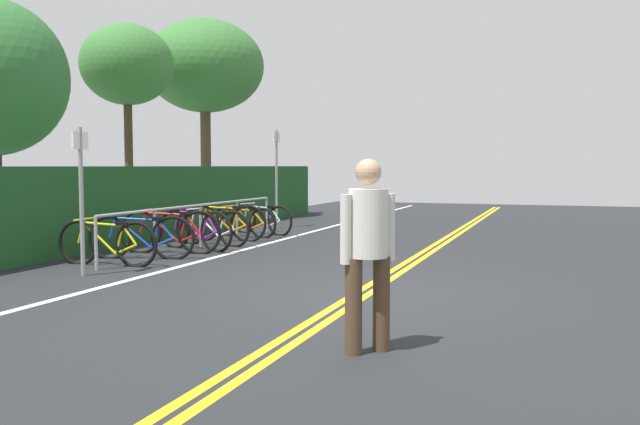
{
  "coord_description": "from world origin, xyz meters",
  "views": [
    {
      "loc": [
        -7.64,
        -2.18,
        1.51
      ],
      "look_at": [
        3.38,
        1.78,
        0.69
      ],
      "focal_mm": 37.71,
      "sensor_mm": 36.0,
      "label": 1
    }
  ],
  "objects_px": {
    "bicycle_6": "(244,222)",
    "sign_post_far": "(276,169)",
    "tree_far_right": "(127,66)",
    "tree_extra": "(205,67)",
    "bicycle_0": "(107,243)",
    "bicycle_1": "(141,237)",
    "pedestrian": "(368,243)",
    "bicycle_7": "(262,219)",
    "bicycle_4": "(212,228)",
    "bike_rack": "(200,215)",
    "sign_post_near": "(81,186)",
    "bicycle_3": "(195,230)",
    "bicycle_5": "(225,223)",
    "bicycle_2": "(170,232)"
  },
  "relations": [
    {
      "from": "bicycle_6",
      "to": "sign_post_far",
      "type": "xyz_separation_m",
      "value": [
        2.16,
        0.17,
        1.1
      ]
    },
    {
      "from": "tree_far_right",
      "to": "tree_extra",
      "type": "height_order",
      "value": "tree_extra"
    },
    {
      "from": "sign_post_far",
      "to": "bicycle_0",
      "type": "bearing_deg",
      "value": -179.54
    },
    {
      "from": "bicycle_1",
      "to": "sign_post_far",
      "type": "height_order",
      "value": "sign_post_far"
    },
    {
      "from": "bicycle_0",
      "to": "tree_far_right",
      "type": "bearing_deg",
      "value": 32.63
    },
    {
      "from": "bicycle_1",
      "to": "sign_post_far",
      "type": "bearing_deg",
      "value": 1.16
    },
    {
      "from": "bicycle_1",
      "to": "pedestrian",
      "type": "relative_size",
      "value": 1.11
    },
    {
      "from": "bicycle_7",
      "to": "tree_extra",
      "type": "bearing_deg",
      "value": 42.93
    },
    {
      "from": "bicycle_4",
      "to": "bicycle_7",
      "type": "bearing_deg",
      "value": -0.54
    },
    {
      "from": "bike_rack",
      "to": "bicycle_7",
      "type": "relative_size",
      "value": 3.63
    },
    {
      "from": "bicycle_7",
      "to": "bicycle_4",
      "type": "bearing_deg",
      "value": 179.46
    },
    {
      "from": "bicycle_1",
      "to": "sign_post_near",
      "type": "xyz_separation_m",
      "value": [
        -1.7,
        -0.23,
        0.88
      ]
    },
    {
      "from": "bicycle_3",
      "to": "sign_post_near",
      "type": "height_order",
      "value": "sign_post_near"
    },
    {
      "from": "bicycle_4",
      "to": "bicycle_5",
      "type": "bearing_deg",
      "value": 8.36
    },
    {
      "from": "bicycle_2",
      "to": "tree_far_right",
      "type": "bearing_deg",
      "value": 42.67
    },
    {
      "from": "bicycle_2",
      "to": "bicycle_4",
      "type": "height_order",
      "value": "bicycle_2"
    },
    {
      "from": "bicycle_7",
      "to": "tree_far_right",
      "type": "relative_size",
      "value": 0.34
    },
    {
      "from": "sign_post_far",
      "to": "tree_extra",
      "type": "xyz_separation_m",
      "value": [
        2.24,
        3.19,
        2.92
      ]
    },
    {
      "from": "bicycle_4",
      "to": "pedestrian",
      "type": "relative_size",
      "value": 1.09
    },
    {
      "from": "bicycle_6",
      "to": "bicycle_4",
      "type": "bearing_deg",
      "value": -176.14
    },
    {
      "from": "bicycle_2",
      "to": "sign_post_near",
      "type": "xyz_separation_m",
      "value": [
        -2.45,
        -0.17,
        0.86
      ]
    },
    {
      "from": "bicycle_2",
      "to": "tree_far_right",
      "type": "height_order",
      "value": "tree_far_right"
    },
    {
      "from": "bicycle_0",
      "to": "tree_far_right",
      "type": "xyz_separation_m",
      "value": [
        5.48,
        3.51,
        3.58
      ]
    },
    {
      "from": "bicycle_4",
      "to": "bicycle_7",
      "type": "height_order",
      "value": "bicycle_4"
    },
    {
      "from": "bicycle_0",
      "to": "bicycle_3",
      "type": "relative_size",
      "value": 0.99
    },
    {
      "from": "sign_post_far",
      "to": "tree_far_right",
      "type": "xyz_separation_m",
      "value": [
        -1.08,
        3.46,
        2.5
      ]
    },
    {
      "from": "bike_rack",
      "to": "tree_extra",
      "type": "height_order",
      "value": "tree_extra"
    },
    {
      "from": "bicycle_1",
      "to": "tree_extra",
      "type": "height_order",
      "value": "tree_extra"
    },
    {
      "from": "bicycle_5",
      "to": "pedestrian",
      "type": "height_order",
      "value": "pedestrian"
    },
    {
      "from": "bike_rack",
      "to": "bicycle_0",
      "type": "xyz_separation_m",
      "value": [
        -2.55,
        0.14,
        -0.26
      ]
    },
    {
      "from": "bicycle_0",
      "to": "bicycle_1",
      "type": "relative_size",
      "value": 0.99
    },
    {
      "from": "bicycle_6",
      "to": "sign_post_far",
      "type": "distance_m",
      "value": 2.43
    },
    {
      "from": "pedestrian",
      "to": "sign_post_far",
      "type": "relative_size",
      "value": 0.66
    },
    {
      "from": "bicycle_7",
      "to": "tree_extra",
      "type": "distance_m",
      "value": 6.51
    },
    {
      "from": "tree_far_right",
      "to": "bicycle_3",
      "type": "bearing_deg",
      "value": -131.48
    },
    {
      "from": "bicycle_3",
      "to": "bicycle_5",
      "type": "height_order",
      "value": "bicycle_5"
    },
    {
      "from": "bicycle_1",
      "to": "pedestrian",
      "type": "bearing_deg",
      "value": -129.28
    },
    {
      "from": "bicycle_4",
      "to": "bicycle_6",
      "type": "relative_size",
      "value": 1.06
    },
    {
      "from": "bike_rack",
      "to": "bicycle_7",
      "type": "distance_m",
      "value": 2.5
    },
    {
      "from": "bicycle_4",
      "to": "tree_extra",
      "type": "height_order",
      "value": "tree_extra"
    },
    {
      "from": "bicycle_5",
      "to": "tree_far_right",
      "type": "height_order",
      "value": "tree_far_right"
    },
    {
      "from": "bicycle_4",
      "to": "tree_extra",
      "type": "bearing_deg",
      "value": 30.21
    },
    {
      "from": "sign_post_near",
      "to": "bicycle_6",
      "type": "bearing_deg",
      "value": 1.86
    },
    {
      "from": "bicycle_1",
      "to": "bicycle_5",
      "type": "xyz_separation_m",
      "value": [
        2.78,
        -0.05,
        0.01
      ]
    },
    {
      "from": "bicycle_5",
      "to": "tree_extra",
      "type": "bearing_deg",
      "value": 32.79
    },
    {
      "from": "pedestrian",
      "to": "tree_far_right",
      "type": "xyz_separation_m",
      "value": [
        8.73,
        8.51,
        3.03
      ]
    },
    {
      "from": "bicycle_0",
      "to": "bicycle_2",
      "type": "xyz_separation_m",
      "value": [
        1.54,
        -0.12,
        0.03
      ]
    },
    {
      "from": "bicycle_3",
      "to": "sign_post_far",
      "type": "distance_m",
      "value": 4.55
    },
    {
      "from": "bicycle_0",
      "to": "bicycle_6",
      "type": "height_order",
      "value": "bicycle_0"
    },
    {
      "from": "bike_rack",
      "to": "tree_extra",
      "type": "relative_size",
      "value": 1.06
    }
  ]
}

